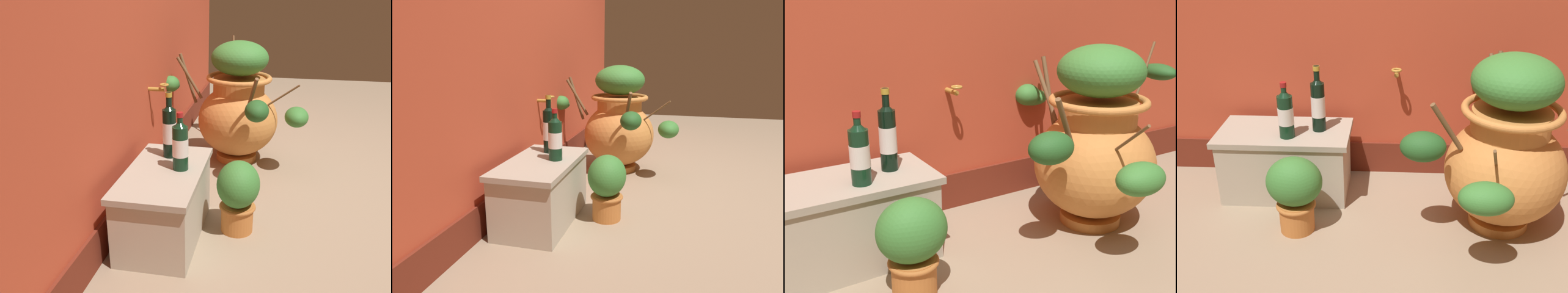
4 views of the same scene
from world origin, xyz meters
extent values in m
cube|color=maroon|center=(0.00, 1.10, 0.09)|extent=(4.40, 0.02, 0.19)
cylinder|color=#B28433|center=(-0.04, 1.05, 0.63)|extent=(0.02, 0.10, 0.02)
torus|color=#B28433|center=(-0.04, 1.00, 0.66)|extent=(0.06, 0.06, 0.01)
cylinder|color=#CC7F3D|center=(0.49, 0.60, 0.02)|extent=(0.29, 0.29, 0.05)
ellipsoid|color=#CC7F3D|center=(0.49, 0.60, 0.30)|extent=(0.57, 0.57, 0.51)
cylinder|color=#CC7F3D|center=(0.49, 0.60, 0.55)|extent=(0.36, 0.36, 0.13)
torus|color=#CC7F3D|center=(0.49, 0.60, 0.61)|extent=(0.46, 0.46, 0.04)
cylinder|color=brown|center=(0.37, 0.29, 0.52)|extent=(0.08, 0.23, 0.19)
ellipsoid|color=#387A33|center=(0.33, 0.19, 0.40)|extent=(0.22, 0.16, 0.13)
cylinder|color=brown|center=(0.86, 0.68, 0.67)|extent=(0.19, 0.05, 0.37)
ellipsoid|color=#235623|center=(1.03, 0.71, 0.69)|extent=(0.12, 0.21, 0.09)
cylinder|color=brown|center=(0.49, 0.97, 0.59)|extent=(0.03, 0.14, 0.36)
ellipsoid|color=#387A33|center=(0.50, 1.12, 0.54)|extent=(0.18, 0.18, 0.09)
cylinder|color=brown|center=(0.46, 0.95, 0.61)|extent=(0.04, 0.19, 0.30)
ellipsoid|color=#387A33|center=(0.44, 1.09, 0.56)|extent=(0.14, 0.13, 0.12)
cylinder|color=brown|center=(0.19, 0.48, 0.57)|extent=(0.17, 0.08, 0.25)
ellipsoid|color=#235623|center=(0.08, 0.44, 0.50)|extent=(0.21, 0.15, 0.13)
ellipsoid|color=#387A33|center=(0.49, 0.60, 0.75)|extent=(0.40, 0.40, 0.24)
cube|color=#B2A893|center=(-0.63, 0.85, 0.19)|extent=(0.66, 0.35, 0.37)
cube|color=#A09785|center=(-0.63, 0.85, 0.36)|extent=(0.70, 0.38, 0.03)
cylinder|color=black|center=(-0.60, 0.77, 0.48)|extent=(0.08, 0.08, 0.22)
cone|color=black|center=(-0.60, 0.77, 0.61)|extent=(0.08, 0.08, 0.04)
cylinder|color=black|center=(-0.60, 0.77, 0.63)|extent=(0.03, 0.03, 0.07)
cylinder|color=maroon|center=(-0.60, 0.77, 0.65)|extent=(0.03, 0.03, 0.02)
cylinder|color=silver|center=(-0.60, 0.77, 0.49)|extent=(0.08, 0.08, 0.09)
cylinder|color=black|center=(-0.44, 0.87, 0.50)|extent=(0.07, 0.07, 0.26)
cone|color=black|center=(-0.44, 0.87, 0.64)|extent=(0.07, 0.07, 0.04)
cylinder|color=black|center=(-0.44, 0.87, 0.68)|extent=(0.03, 0.03, 0.09)
cylinder|color=#B7932D|center=(-0.44, 0.87, 0.71)|extent=(0.03, 0.03, 0.02)
cylinder|color=silver|center=(-0.44, 0.87, 0.50)|extent=(0.07, 0.07, 0.11)
cylinder|color=#C17033|center=(-0.51, 0.49, 0.08)|extent=(0.17, 0.17, 0.15)
torus|color=#B2672E|center=(-0.51, 0.49, 0.14)|extent=(0.19, 0.19, 0.02)
ellipsoid|color=#387A33|center=(-0.51, 0.49, 0.27)|extent=(0.27, 0.22, 0.24)
camera|label=1|loc=(-2.50, 0.32, 1.25)|focal=39.38mm
camera|label=2|loc=(-2.56, 0.07, 0.97)|focal=34.65mm
camera|label=3|loc=(-1.10, -0.95, 1.09)|focal=43.61mm
camera|label=4|loc=(-0.04, -1.45, 1.44)|focal=44.42mm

